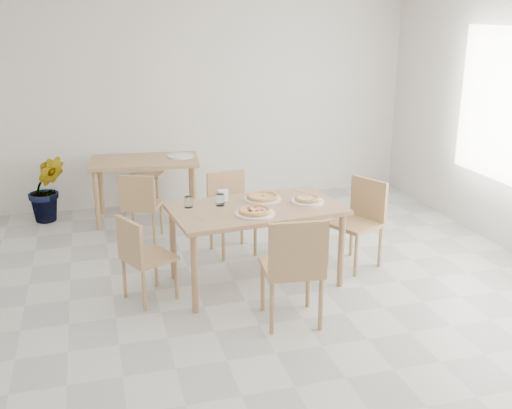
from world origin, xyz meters
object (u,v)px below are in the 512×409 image
object	(u,v)px
plate_margherita	(263,199)
plate_empty	(180,156)
pizza_pepperoni	(255,211)
tumbler_b	(188,202)
plate_pepperoni	(255,213)
chair_back_s	(140,202)
pizza_margherita	(263,197)
napkin_holder	(223,196)
potted_plant	(47,189)
chair_east	(361,216)
chair_north	(230,206)
chair_west	(141,253)
chair_south	(294,264)
second_table	(145,168)
main_table	(256,215)
pizza_mushroom	(307,199)
chair_back_n	(150,167)
plate_mushroom	(307,201)
tumbler_a	(220,200)

from	to	relation	value
plate_margherita	plate_empty	world-z (taller)	same
pizza_pepperoni	tumbler_b	xyz separation A→B (m)	(-0.53, 0.35, 0.02)
plate_pepperoni	chair_back_s	bearing A→B (deg)	119.02
pizza_margherita	napkin_holder	distance (m)	0.38
plate_empty	potted_plant	size ratio (longest dim) A/B	0.39
chair_east	pizza_pepperoni	size ratio (longest dim) A/B	2.65
chair_north	plate_pepperoni	bearing A→B (deg)	-99.57
chair_west	chair_back_s	world-z (taller)	chair_back_s
chair_south	second_table	size ratio (longest dim) A/B	0.70
chair_west	chair_back_s	xyz separation A→B (m)	(0.12, 1.46, 0.00)
chair_north	plate_pepperoni	size ratio (longest dim) A/B	2.39
chair_east	tumbler_b	distance (m)	1.74
main_table	second_table	distance (m)	2.25
tumbler_b	potted_plant	bearing A→B (deg)	121.63
plate_pepperoni	pizza_mushroom	size ratio (longest dim) A/B	1.15
tumbler_b	main_table	bearing A→B (deg)	-14.13
pizza_mushroom	potted_plant	xyz separation A→B (m)	(-2.45, 2.35, -0.37)
chair_north	potted_plant	xyz separation A→B (m)	(-1.91, 1.50, -0.08)
tumbler_b	chair_north	bearing A→B (deg)	52.13
tumbler_b	chair_east	bearing A→B (deg)	-0.21
chair_back_s	potted_plant	size ratio (longest dim) A/B	0.96
pizza_pepperoni	chair_back_n	size ratio (longest dim) A/B	0.40
napkin_holder	second_table	world-z (taller)	napkin_holder
plate_mushroom	napkin_holder	xyz separation A→B (m)	(-0.76, 0.20, 0.05)
chair_west	plate_mushroom	size ratio (longest dim) A/B	2.53
plate_margherita	tumbler_b	distance (m)	0.71
second_table	chair_back_n	xyz separation A→B (m)	(0.12, 0.66, -0.17)
plate_margherita	pizza_pepperoni	bearing A→B (deg)	-115.41
chair_east	chair_back_n	distance (m)	3.18
chair_east	plate_pepperoni	xyz separation A→B (m)	(-1.18, -0.34, 0.25)
chair_north	chair_east	distance (m)	1.36
plate_empty	plate_mushroom	bearing A→B (deg)	-67.89
chair_back_s	chair_east	bearing A→B (deg)	170.40
chair_north	plate_empty	xyz separation A→B (m)	(-0.32, 1.27, 0.27)
plate_margherita	pizza_pepperoni	size ratio (longest dim) A/B	1.07
pizza_pepperoni	second_table	world-z (taller)	pizza_pepperoni
chair_north	main_table	bearing A→B (deg)	-95.31
plate_margherita	pizza_mushroom	xyz separation A→B (m)	(0.38, -0.18, 0.02)
tumbler_a	pizza_margherita	bearing A→B (deg)	7.84
plate_empty	pizza_margherita	bearing A→B (deg)	-76.19
pizza_pepperoni	chair_back_n	xyz separation A→B (m)	(-0.61, 2.97, -0.30)
tumbler_b	chair_back_s	xyz separation A→B (m)	(-0.34, 1.21, -0.35)
chair_back_s	tumbler_a	bearing A→B (deg)	137.98
main_table	napkin_holder	distance (m)	0.36
chair_north	napkin_holder	bearing A→B (deg)	-116.97
pizza_margherita	second_table	size ratio (longest dim) A/B	0.27
chair_south	plate_margherita	xyz separation A→B (m)	(0.04, 1.04, 0.22)
tumbler_a	chair_south	bearing A→B (deg)	-69.04
chair_back_s	second_table	bearing A→B (deg)	-79.39
plate_mushroom	tumbler_a	xyz separation A→B (m)	(-0.80, 0.12, 0.04)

